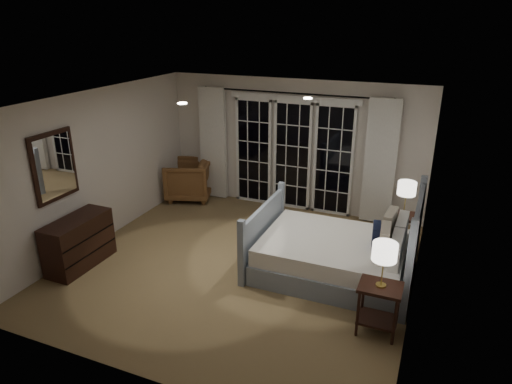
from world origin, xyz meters
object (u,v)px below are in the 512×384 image
at_px(lamp_left, 385,252).
at_px(lamp_right, 407,189).
at_px(nightstand_left, 379,302).
at_px(dresser, 79,242).
at_px(bed, 337,254).
at_px(armchair, 189,180).
at_px(nightstand_right, 402,227).

bearing_deg(lamp_left, lamp_right, 89.22).
distance_m(nightstand_left, dresser, 4.40).
height_order(bed, dresser, bed).
xyz_separation_m(bed, dresser, (-3.65, -1.22, 0.05)).
bearing_deg(armchair, bed, 44.05).
xyz_separation_m(nightstand_left, dresser, (-4.40, -0.11, -0.04)).
bearing_deg(nightstand_left, dresser, -178.60).
relative_size(lamp_left, armchair, 0.61).
height_order(nightstand_left, lamp_right, lamp_right).
bearing_deg(dresser, nightstand_right, 27.70).
xyz_separation_m(bed, armchair, (-3.52, 1.79, 0.08)).
xyz_separation_m(nightstand_right, lamp_right, (0.00, 0.00, 0.65)).
height_order(lamp_left, armchair, lamp_left).
bearing_deg(bed, nightstand_right, 54.62).
xyz_separation_m(nightstand_left, lamp_right, (0.03, 2.22, 0.65)).
bearing_deg(bed, armchair, 153.04).
xyz_separation_m(nightstand_left, lamp_left, (0.00, 0.00, 0.66)).
distance_m(lamp_right, dresser, 5.05).
xyz_separation_m(nightstand_left, armchair, (-4.27, 2.90, -0.02)).
bearing_deg(nightstand_right, dresser, -152.30).
distance_m(nightstand_left, armchair, 5.16).
bearing_deg(nightstand_right, lamp_left, -90.78).
bearing_deg(nightstand_right, armchair, 170.95).
bearing_deg(lamp_left, armchair, 145.78).
distance_m(bed, lamp_left, 1.54).
bearing_deg(bed, dresser, -161.46).
relative_size(bed, armchair, 2.50).
relative_size(nightstand_right, armchair, 0.71).
height_order(bed, nightstand_right, bed).
distance_m(lamp_right, armchair, 4.40).
distance_m(armchair, dresser, 3.01).
height_order(armchair, dresser, armchair).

